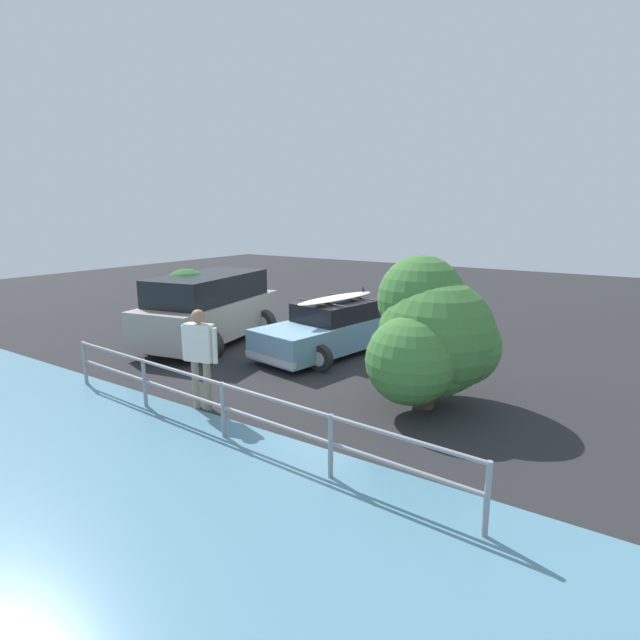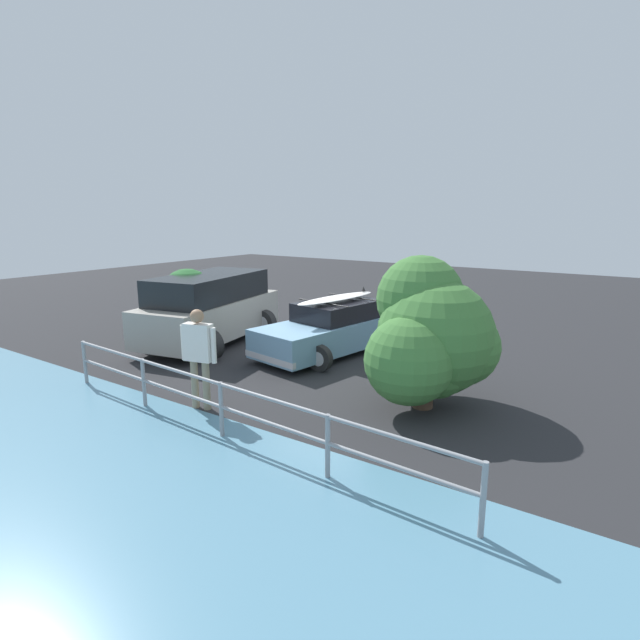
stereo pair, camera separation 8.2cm
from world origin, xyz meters
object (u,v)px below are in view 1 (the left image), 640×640
bush_near_right (189,302)px  person_bystander (200,350)px  suv_car (210,308)px  sedan_car (334,328)px  bush_near_left (430,333)px

bush_near_right → person_bystander: bearing=140.2°
suv_car → person_bystander: bearing=134.0°
sedan_car → suv_car: (3.28, 1.10, 0.34)m
suv_car → person_bystander: (-3.29, 3.41, 0.14)m
bush_near_left → sedan_car: bearing=-30.6°
bush_near_left → bush_near_right: size_ratio=1.15×
bush_near_right → sedan_car: bearing=-167.8°
sedan_car → bush_near_right: bush_near_right is taller
suv_car → sedan_car: bearing=-161.4°
sedan_car → person_bystander: (-0.01, 4.51, 0.48)m
sedan_car → bush_near_right: 4.40m
bush_near_left → bush_near_right: bearing=-7.7°
suv_car → bush_near_right: size_ratio=2.00×
suv_car → bush_near_right: bush_near_right is taller
sedan_car → person_bystander: 4.53m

